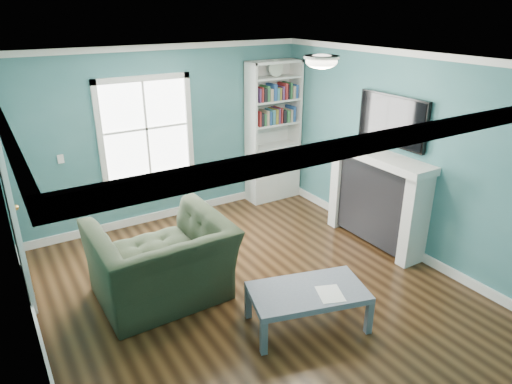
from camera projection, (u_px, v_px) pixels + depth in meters
floor at (254, 293)px, 5.28m from camera, size 5.00×5.00×0.00m
room_walls at (254, 164)px, 4.68m from camera, size 5.00×5.00×5.00m
trim at (254, 195)px, 4.81m from camera, size 4.50×5.00×2.60m
window at (146, 129)px, 6.54m from camera, size 1.40×0.06×1.50m
bookshelf at (273, 146)px, 7.60m from camera, size 0.90×0.35×2.31m
fireplace at (377, 200)px, 6.21m from camera, size 0.44×1.58×1.30m
tv at (392, 120)px, 5.85m from camera, size 0.06×1.10×0.65m
door at (10, 208)px, 4.90m from camera, size 0.12×0.98×2.17m
ceiling_fixture at (322, 61)px, 4.83m from camera, size 0.38×0.38×0.15m
light_switch at (61, 159)px, 6.06m from camera, size 0.08×0.01×0.12m
recliner at (161, 249)px, 4.98m from camera, size 1.44×0.95×1.24m
coffee_table at (308, 294)px, 4.63m from camera, size 1.30×0.93×0.43m
paper_sheet at (330, 294)px, 4.54m from camera, size 0.33×0.37×0.00m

